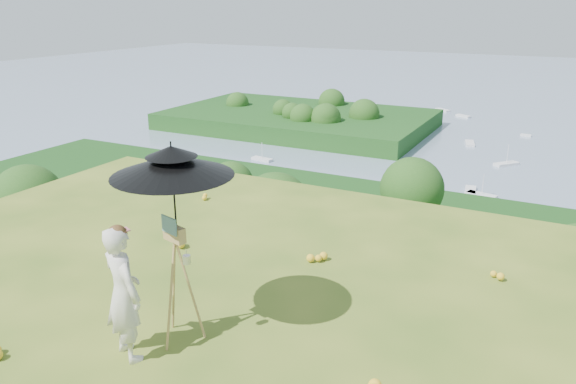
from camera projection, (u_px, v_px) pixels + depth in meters
The scene contains 10 objects.
shoreline_tier at pixel (521, 296), 79.96m from camera, with size 170.00×28.00×8.00m, color #6D6857.
bay_water at pixel (568, 105), 218.24m from camera, with size 700.00×700.00×0.00m, color slate.
peninsula at pixel (299, 112), 177.66m from camera, with size 90.00×60.00×12.00m, color #0E3510, non-canonical shape.
slope_trees at pixel (500, 282), 39.56m from camera, with size 110.00×50.00×6.00m, color #1A4B16, non-canonical shape.
harbor_town at pixel (528, 255), 77.88m from camera, with size 110.00×22.00×5.00m, color silver, non-canonical shape.
moored_boats at pixel (508, 143), 157.04m from camera, with size 140.00×140.00×0.70m, color silver, non-canonical shape.
painter at pixel (123, 293), 5.96m from camera, with size 0.56×0.37×1.53m, color silver.
field_easel at pixel (178, 279), 6.27m from camera, with size 0.58×0.58×1.53m, color #AC8848, non-canonical shape.
sun_umbrella at pixel (174, 191), 5.96m from camera, with size 1.31×1.31×1.08m, color black, non-canonical shape.
painter_cap at pixel (117, 230), 5.73m from camera, with size 0.20×0.24×0.10m, color #CF7175, non-canonical shape.
Camera 1 is at (2.94, -3.36, 3.69)m, focal length 35.00 mm.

